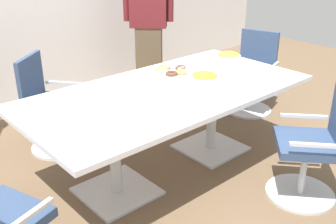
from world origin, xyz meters
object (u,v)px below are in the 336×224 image
at_px(office_chair_0, 50,109).
at_px(plate_stack, 208,100).
at_px(person_standing_1, 148,19).
at_px(napkin_pile, 84,92).
at_px(office_chair_2, 314,150).
at_px(office_chair_3, 252,77).
at_px(snack_bowl_chips_orange, 205,79).
at_px(snack_bowl_chips_yellow, 228,58).
at_px(conference_table, 168,104).
at_px(donut_platter, 172,70).

height_order(office_chair_0, plate_stack, office_chair_0).
xyz_separation_m(person_standing_1, napkin_pile, (-1.64, -1.21, -0.18)).
distance_m(office_chair_2, office_chair_3, 1.74).
xyz_separation_m(snack_bowl_chips_orange, snack_bowl_chips_yellow, (0.64, 0.29, -0.00)).
bearing_deg(office_chair_3, office_chair_2, 125.40).
bearing_deg(person_standing_1, office_chair_3, 160.30).
xyz_separation_m(office_chair_2, snack_bowl_chips_orange, (-0.26, 0.92, 0.40)).
height_order(conference_table, office_chair_3, office_chair_3).
relative_size(office_chair_3, snack_bowl_chips_orange, 3.81).
height_order(donut_platter, napkin_pile, napkin_pile).
height_order(conference_table, office_chair_2, office_chair_2).
height_order(office_chair_3, person_standing_1, person_standing_1).
xyz_separation_m(office_chair_0, office_chair_3, (2.18, -0.68, 0.00)).
relative_size(office_chair_0, office_chair_2, 1.00).
xyz_separation_m(office_chair_2, snack_bowl_chips_yellow, (0.37, 1.20, 0.40)).
bearing_deg(napkin_pile, plate_stack, -49.94).
distance_m(snack_bowl_chips_yellow, plate_stack, 1.07).
bearing_deg(office_chair_3, snack_bowl_chips_orange, 92.27).
relative_size(person_standing_1, plate_stack, 9.47).
height_order(person_standing_1, donut_platter, person_standing_1).
xyz_separation_m(office_chair_0, donut_platter, (0.89, -0.73, 0.37)).
relative_size(conference_table, napkin_pile, 14.52).
height_order(office_chair_3, snack_bowl_chips_yellow, office_chair_3).
distance_m(conference_table, plate_stack, 0.43).
bearing_deg(office_chair_0, snack_bowl_chips_orange, 87.22).
bearing_deg(person_standing_1, snack_bowl_chips_orange, 111.03).
distance_m(snack_bowl_chips_orange, plate_stack, 0.39).
bearing_deg(person_standing_1, napkin_pile, 81.85).
bearing_deg(office_chair_2, donut_platter, 59.05).
bearing_deg(person_standing_1, donut_platter, 104.81).
height_order(office_chair_2, napkin_pile, office_chair_2).
relative_size(office_chair_2, snack_bowl_chips_orange, 3.81).
bearing_deg(person_standing_1, office_chair_2, 124.58).
bearing_deg(snack_bowl_chips_yellow, person_standing_1, 85.20).
height_order(office_chair_2, person_standing_1, person_standing_1).
xyz_separation_m(office_chair_2, napkin_pile, (-1.15, 1.37, 0.38)).
bearing_deg(snack_bowl_chips_orange, donut_platter, 87.54).
relative_size(snack_bowl_chips_yellow, donut_platter, 0.76).
bearing_deg(snack_bowl_chips_orange, office_chair_2, -73.99).
distance_m(conference_table, napkin_pile, 0.69).
bearing_deg(napkin_pile, office_chair_2, -50.11).
xyz_separation_m(conference_table, office_chair_2, (0.57, -1.03, -0.22)).
relative_size(snack_bowl_chips_orange, donut_platter, 0.75).
height_order(office_chair_2, donut_platter, office_chair_2).
distance_m(office_chair_0, office_chair_2, 2.36).
relative_size(office_chair_0, snack_bowl_chips_yellow, 3.77).
relative_size(office_chair_0, office_chair_3, 1.00).
xyz_separation_m(office_chair_3, snack_bowl_chips_orange, (-1.31, -0.47, 0.40)).
height_order(office_chair_3, donut_platter, office_chair_3).
height_order(conference_table, snack_bowl_chips_orange, snack_bowl_chips_orange).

